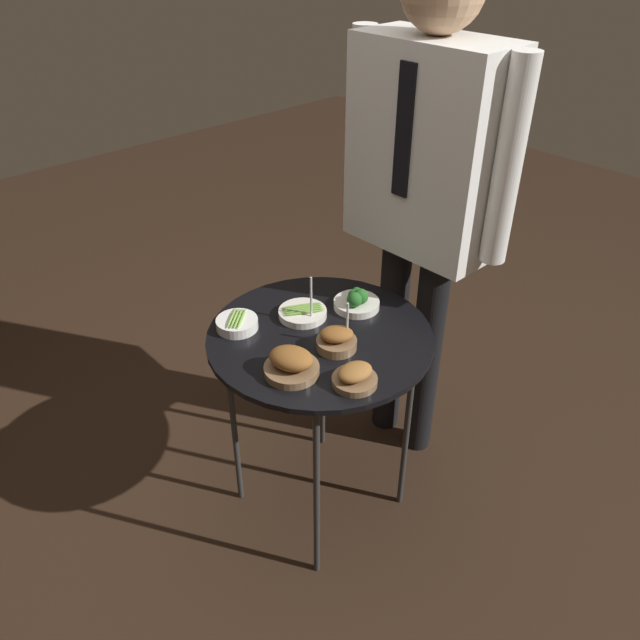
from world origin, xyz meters
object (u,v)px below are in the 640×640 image
(bowl_asparagus_back_left, at_px, (237,323))
(waiter_figure, at_px, (425,175))
(serving_cart, at_px, (320,348))
(bowl_broccoli_near_rim, at_px, (357,301))
(bowl_roast_front_right, at_px, (291,364))
(bowl_roast_center, at_px, (355,376))
(bowl_asparagus_back_right, at_px, (303,313))
(bowl_roast_front_center, at_px, (337,340))

(bowl_asparagus_back_left, xyz_separation_m, waiter_figure, (0.16, 0.64, 0.34))
(serving_cart, distance_m, waiter_figure, 0.64)
(bowl_broccoli_near_rim, relative_size, bowl_roast_front_right, 0.95)
(bowl_broccoli_near_rim, relative_size, bowl_asparagus_back_left, 1.15)
(serving_cart, xyz_separation_m, bowl_roast_front_right, (0.08, -0.18, 0.09))
(serving_cart, distance_m, bowl_roast_center, 0.26)
(bowl_roast_front_right, bearing_deg, bowl_asparagus_back_left, 175.57)
(bowl_asparagus_back_right, bearing_deg, bowl_roast_front_right, -47.82)
(bowl_broccoli_near_rim, bearing_deg, waiter_figure, 91.67)
(serving_cart, xyz_separation_m, waiter_figure, (-0.03, 0.48, 0.42))
(bowl_roast_front_center, height_order, bowl_roast_center, bowl_roast_front_center)
(bowl_asparagus_back_right, bearing_deg, bowl_roast_center, -18.80)
(bowl_roast_front_right, bearing_deg, bowl_roast_center, 32.32)
(serving_cart, relative_size, bowl_asparagus_back_left, 5.80)
(bowl_broccoli_near_rim, relative_size, waiter_figure, 0.08)
(bowl_roast_center, height_order, bowl_roast_front_right, bowl_roast_front_right)
(serving_cart, xyz_separation_m, bowl_broccoli_near_rim, (-0.02, 0.18, 0.08))
(bowl_roast_center, relative_size, waiter_figure, 0.07)
(bowl_roast_front_center, distance_m, bowl_roast_center, 0.17)
(bowl_asparagus_back_left, distance_m, waiter_figure, 0.75)
(bowl_roast_center, bearing_deg, waiter_figure, 114.92)
(bowl_roast_center, bearing_deg, bowl_roast_front_right, -147.68)
(bowl_roast_center, height_order, bowl_asparagus_back_left, bowl_roast_center)
(waiter_figure, bearing_deg, bowl_roast_front_center, -76.65)
(serving_cart, bearing_deg, bowl_roast_center, -21.17)
(bowl_asparagus_back_left, height_order, bowl_asparagus_back_right, bowl_asparagus_back_right)
(bowl_asparagus_back_left, relative_size, bowl_asparagus_back_right, 0.80)
(bowl_roast_center, bearing_deg, bowl_roast_front_center, 152.58)
(bowl_asparagus_back_left, bearing_deg, bowl_roast_center, 9.68)
(bowl_roast_front_center, relative_size, bowl_roast_center, 1.18)
(bowl_roast_center, xyz_separation_m, bowl_roast_front_right, (-0.15, -0.09, 0.01))
(bowl_roast_front_center, height_order, bowl_asparagus_back_left, bowl_roast_front_center)
(serving_cart, distance_m, bowl_asparagus_back_right, 0.13)
(bowl_asparagus_back_right, height_order, bowl_roast_front_right, bowl_asparagus_back_right)
(bowl_broccoli_near_rim, xyz_separation_m, waiter_figure, (-0.01, 0.30, 0.34))
(serving_cart, bearing_deg, bowl_broccoli_near_rim, 97.65)
(bowl_asparagus_back_left, distance_m, bowl_roast_front_right, 0.28)
(bowl_roast_front_right, bearing_deg, waiter_figure, 99.95)
(bowl_asparagus_back_left, xyz_separation_m, bowl_asparagus_back_right, (0.09, 0.19, -0.00))
(serving_cart, bearing_deg, bowl_asparagus_back_right, 166.63)
(serving_cart, height_order, bowl_roast_center, bowl_roast_center)
(bowl_broccoli_near_rim, xyz_separation_m, bowl_roast_center, (0.26, -0.27, -0.00))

